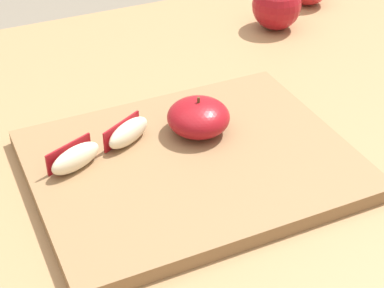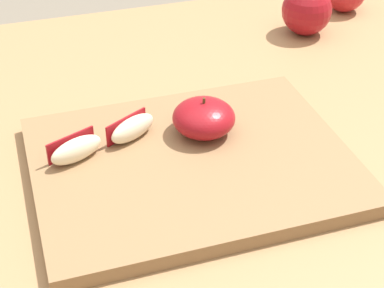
{
  "view_description": "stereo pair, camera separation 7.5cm",
  "coord_description": "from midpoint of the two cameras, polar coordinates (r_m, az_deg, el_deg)",
  "views": [
    {
      "loc": [
        -0.19,
        -0.62,
        1.22
      ],
      "look_at": [
        0.07,
        -0.06,
        0.79
      ],
      "focal_mm": 58.54,
      "sensor_mm": 36.0,
      "label": 1
    },
    {
      "loc": [
        -0.12,
        -0.65,
        1.22
      ],
      "look_at": [
        0.07,
        -0.06,
        0.79
      ],
      "focal_mm": 58.54,
      "sensor_mm": 36.0,
      "label": 2
    }
  ],
  "objects": [
    {
      "name": "dining_table",
      "position": [
        0.86,
        -2.93,
        -5.81
      ],
      "size": [
        1.44,
        0.9,
        0.75
      ],
      "color": "#9E754C",
      "rests_on": "ground_plane"
    },
    {
      "name": "cutting_board",
      "position": [
        0.77,
        2.8,
        -1.9
      ],
      "size": [
        0.38,
        0.3,
        0.02
      ],
      "color": "olive",
      "rests_on": "dining_table"
    },
    {
      "name": "apple_half_skin_up",
      "position": [
        0.8,
        3.78,
        2.31
      ],
      "size": [
        0.08,
        0.08,
        0.05
      ],
      "color": "maroon",
      "rests_on": "cutting_board"
    },
    {
      "name": "apple_wedge_right",
      "position": [
        0.76,
        -7.77,
        -0.59
      ],
      "size": [
        0.07,
        0.05,
        0.03
      ],
      "color": "beige",
      "rests_on": "cutting_board"
    },
    {
      "name": "apple_wedge_back",
      "position": [
        0.78,
        -2.69,
        1.18
      ],
      "size": [
        0.07,
        0.05,
        0.03
      ],
      "color": "beige",
      "rests_on": "cutting_board"
    },
    {
      "name": "whole_apple_red_delicious",
      "position": [
        1.11,
        12.36,
        11.78
      ],
      "size": [
        0.09,
        0.09,
        0.09
      ],
      "color": "maroon",
      "rests_on": "dining_table"
    }
  ]
}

